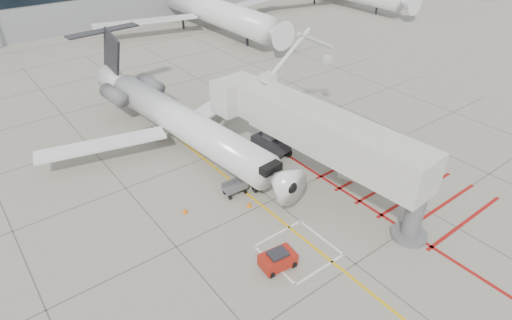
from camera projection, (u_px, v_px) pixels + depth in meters
ground_plane at (310, 229)px, 28.83m from camera, size 260.00×260.00×0.00m
regional_jet at (197, 115)px, 34.59m from camera, size 26.26×31.90×7.85m
jet_bridge at (333, 144)px, 30.42m from camera, size 10.95×20.85×8.09m
pushback_tug at (278, 259)px, 25.66m from camera, size 2.25×1.56×1.23m
baggage_cart at (235, 188)px, 31.89m from camera, size 1.75×1.17×1.07m
ground_power_unit at (352, 163)px, 34.05m from camera, size 2.73×2.19×1.89m
cone_nose at (185, 210)px, 30.13m from camera, size 0.33×0.33×0.46m
cone_side at (249, 204)px, 30.74m from camera, size 0.34×0.34×0.48m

